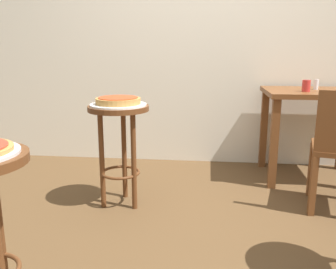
{
  "coord_description": "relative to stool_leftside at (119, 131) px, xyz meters",
  "views": [
    {
      "loc": [
        0.04,
        -1.89,
        1.1
      ],
      "look_at": [
        -0.17,
        -0.01,
        0.65
      ],
      "focal_mm": 38.59,
      "sensor_mm": 36.0,
      "label": 1
    }
  ],
  "objects": [
    {
      "name": "cup_near_edge",
      "position": [
        1.39,
        0.6,
        0.27
      ],
      "size": [
        0.07,
        0.07,
        0.09
      ],
      "primitive_type": "cylinder",
      "color": "red",
      "rests_on": "dining_table"
    },
    {
      "name": "pizza_leftside",
      "position": [
        0.0,
        0.0,
        0.21
      ],
      "size": [
        0.31,
        0.31,
        0.05
      ],
      "color": "#B78442",
      "rests_on": "serving_plate_leftside"
    },
    {
      "name": "condiment_shaker",
      "position": [
        1.51,
        0.77,
        0.27
      ],
      "size": [
        0.04,
        0.04,
        0.09
      ],
      "primitive_type": "cylinder",
      "color": "white",
      "rests_on": "dining_table"
    },
    {
      "name": "ground_plane",
      "position": [
        0.57,
        -0.5,
        -0.54
      ],
      "size": [
        6.0,
        6.0,
        0.0
      ],
      "primitive_type": "plane",
      "color": "brown"
    },
    {
      "name": "stool_leftside",
      "position": [
        0.0,
        0.0,
        0.0
      ],
      "size": [
        0.42,
        0.42,
        0.72
      ],
      "color": "#5B3319",
      "rests_on": "ground_plane"
    },
    {
      "name": "dining_table",
      "position": [
        1.49,
        0.72,
        0.08
      ],
      "size": [
        0.81,
        0.65,
        0.77
      ],
      "color": "brown",
      "rests_on": "ground_plane"
    },
    {
      "name": "back_wall",
      "position": [
        0.57,
        1.15,
        0.96
      ],
      "size": [
        6.0,
        0.1,
        3.0
      ],
      "primitive_type": "cube",
      "color": "silver",
      "rests_on": "ground_plane"
    },
    {
      "name": "serving_plate_leftside",
      "position": [
        0.0,
        0.0,
        0.19
      ],
      "size": [
        0.39,
        0.39,
        0.01
      ],
      "primitive_type": "cylinder",
      "color": "silver",
      "rests_on": "stool_leftside"
    }
  ]
}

